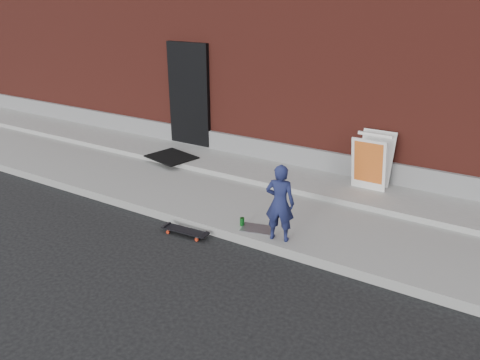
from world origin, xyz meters
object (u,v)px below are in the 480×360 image
Objects in this scene: soda_can at (242,222)px; pizza_sign at (372,161)px; skateboard at (185,231)px; child at (280,203)px.

pizza_sign is at bearing 60.60° from soda_can.
skateboard is at bearing -146.85° from soda_can.
soda_can is (-0.68, 0.09, -0.52)m from child.
child is at bearing 15.68° from skateboard.
pizza_sign is (0.61, 2.38, 0.02)m from child.
pizza_sign reaches higher than skateboard.
pizza_sign is at bearing -117.31° from child.
child reaches higher than soda_can.
child is at bearing -104.45° from pizza_sign.
skateboard is 0.77× the size of pizza_sign.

